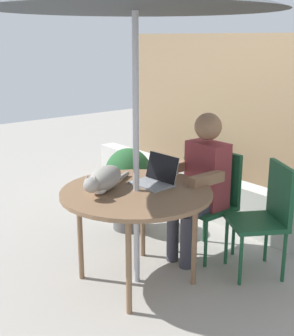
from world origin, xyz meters
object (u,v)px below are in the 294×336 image
at_px(chair_occupied, 213,195).
at_px(patio_table, 136,198).
at_px(chair_empty, 267,211).
at_px(person_seated, 201,179).
at_px(cat, 104,180).
at_px(laptop, 157,176).
at_px(potted_plant_near_fence, 129,183).
at_px(potted_plant_by_chair, 199,166).

bearing_deg(chair_occupied, patio_table, -90.00).
xyz_separation_m(chair_empty, person_seated, (-0.52, -0.20, 0.17)).
distance_m(patio_table, cat, 0.27).
relative_size(laptop, cat, 0.53).
bearing_deg(laptop, potted_plant_near_fence, 157.03).
distance_m(chair_empty, potted_plant_near_fence, 1.40).
bearing_deg(patio_table, person_seated, 90.00).
bearing_deg(laptop, cat, -106.29).
bearing_deg(chair_empty, potted_plant_near_fence, -167.61).
bearing_deg(cat, chair_occupied, 81.87).
bearing_deg(laptop, patio_table, -83.19).
bearing_deg(laptop, chair_occupied, 87.52).
relative_size(patio_table, chair_empty, 1.25).
height_order(laptop, potted_plant_near_fence, laptop).
bearing_deg(chair_empty, laptop, -129.94).
bearing_deg(laptop, person_seated, 86.65).
xyz_separation_m(patio_table, chair_occupied, (0.00, 0.82, -0.16)).
distance_m(laptop, potted_plant_near_fence, 0.96).
bearing_deg(chair_occupied, chair_empty, 4.86).
relative_size(person_seated, potted_plant_near_fence, 1.53).
xyz_separation_m(person_seated, potted_plant_by_chair, (-1.20, 1.23, -0.37)).
bearing_deg(chair_occupied, person_seated, -90.00).
xyz_separation_m(chair_empty, laptop, (-0.54, -0.65, 0.28)).
height_order(patio_table, cat, cat).
relative_size(patio_table, chair_occupied, 1.25).
bearing_deg(patio_table, potted_plant_by_chair, 122.43).
xyz_separation_m(chair_occupied, cat, (-0.14, -1.01, 0.30)).
relative_size(potted_plant_near_fence, potted_plant_by_chair, 1.38).
relative_size(person_seated, cat, 2.08).
bearing_deg(potted_plant_near_fence, cat, -46.82).
bearing_deg(potted_plant_by_chair, chair_empty, -30.78).
height_order(chair_occupied, cat, cat).
bearing_deg(potted_plant_by_chair, person_seated, -45.54).
bearing_deg(cat, laptop, 73.71).
height_order(person_seated, potted_plant_near_fence, person_seated).
bearing_deg(potted_plant_by_chair, patio_table, -57.57).
height_order(chair_empty, potted_plant_near_fence, chair_empty).
distance_m(patio_table, potted_plant_near_fence, 1.05).
bearing_deg(person_seated, potted_plant_near_fence, -173.34).
relative_size(chair_occupied, laptop, 2.81).
height_order(patio_table, potted_plant_near_fence, potted_plant_near_fence).
relative_size(chair_empty, potted_plant_by_chair, 1.53).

